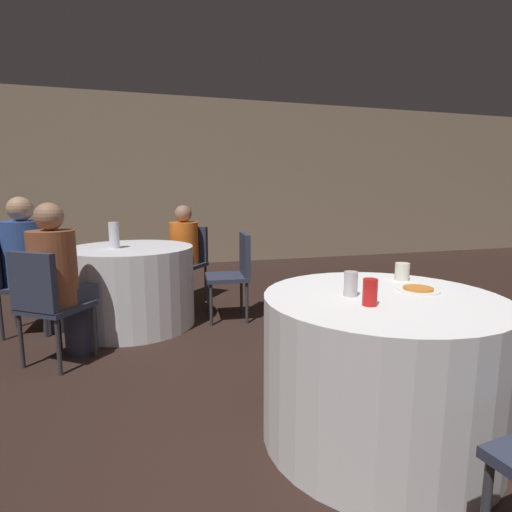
# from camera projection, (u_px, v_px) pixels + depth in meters

# --- Properties ---
(ground_plane) EXTENTS (16.00, 16.00, 0.00)m
(ground_plane) POSITION_uv_depth(u_px,v_px,m) (348.00, 430.00, 2.12)
(ground_plane) COLOR black
(wall_back) EXTENTS (16.00, 0.06, 2.80)m
(wall_back) POSITION_uv_depth(u_px,v_px,m) (200.00, 183.00, 6.85)
(wall_back) COLOR gray
(wall_back) RESTS_ON ground_plane
(table_near) EXTENTS (1.17, 1.17, 0.74)m
(table_near) POSITION_uv_depth(u_px,v_px,m) (379.00, 367.00, 2.02)
(table_near) COLOR white
(table_near) RESTS_ON ground_plane
(table_far) EXTENTS (1.14, 1.14, 0.74)m
(table_far) POSITION_uv_depth(u_px,v_px,m) (132.00, 286.00, 3.73)
(table_far) COLOR silver
(table_far) RESTS_ON ground_plane
(chair_far_northeast) EXTENTS (0.56, 0.56, 0.85)m
(chair_far_northeast) POSITION_uv_depth(u_px,v_px,m) (189.00, 256.00, 4.60)
(chair_far_northeast) COLOR #2D3347
(chair_far_northeast) RESTS_ON ground_plane
(chair_far_west) EXTENTS (0.42, 0.42, 0.85)m
(chair_far_west) POSITION_uv_depth(u_px,v_px,m) (15.00, 277.00, 3.49)
(chair_far_west) COLOR #2D3347
(chair_far_west) RESTS_ON ground_plane
(chair_far_east) EXTENTS (0.44, 0.44, 0.85)m
(chair_far_east) POSITION_uv_depth(u_px,v_px,m) (236.00, 268.00, 3.89)
(chair_far_east) COLOR #2D3347
(chair_far_east) RESTS_ON ground_plane
(chair_far_southwest) EXTENTS (0.56, 0.56, 0.85)m
(chair_far_southwest) POSITION_uv_depth(u_px,v_px,m) (45.00, 298.00, 2.80)
(chair_far_southwest) COLOR #2D3347
(chair_far_southwest) RESTS_ON ground_plane
(person_floral_shirt) EXTENTS (0.44, 0.47, 1.17)m
(person_floral_shirt) POSITION_uv_depth(u_px,v_px,m) (62.00, 282.00, 2.93)
(person_floral_shirt) COLOR #33384C
(person_floral_shirt) RESTS_ON ground_plane
(person_orange_shirt) EXTENTS (0.45, 0.46, 1.10)m
(person_orange_shirt) POSITION_uv_depth(u_px,v_px,m) (181.00, 255.00, 4.44)
(person_orange_shirt) COLOR #4C4238
(person_orange_shirt) RESTS_ON ground_plane
(person_blue_shirt) EXTENTS (0.51, 0.35, 1.21)m
(person_blue_shirt) POSITION_uv_depth(u_px,v_px,m) (33.00, 265.00, 3.51)
(person_blue_shirt) COLOR black
(person_blue_shirt) RESTS_ON ground_plane
(pizza_plate_near) EXTENTS (0.22, 0.22, 0.02)m
(pizza_plate_near) POSITION_uv_depth(u_px,v_px,m) (418.00, 289.00, 2.06)
(pizza_plate_near) COLOR white
(pizza_plate_near) RESTS_ON table_near
(soda_can_silver) EXTENTS (0.07, 0.07, 0.12)m
(soda_can_silver) POSITION_uv_depth(u_px,v_px,m) (351.00, 284.00, 1.95)
(soda_can_silver) COLOR silver
(soda_can_silver) RESTS_ON table_near
(soda_can_red) EXTENTS (0.07, 0.07, 0.12)m
(soda_can_red) POSITION_uv_depth(u_px,v_px,m) (370.00, 292.00, 1.79)
(soda_can_red) COLOR red
(soda_can_red) RESTS_ON table_near
(cup_near) EXTENTS (0.08, 0.08, 0.10)m
(cup_near) POSITION_uv_depth(u_px,v_px,m) (402.00, 272.00, 2.30)
(cup_near) COLOR silver
(cup_near) RESTS_ON table_near
(bottle_far) EXTENTS (0.09, 0.09, 0.24)m
(bottle_far) POSITION_uv_depth(u_px,v_px,m) (114.00, 235.00, 3.58)
(bottle_far) COLOR silver
(bottle_far) RESTS_ON table_far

